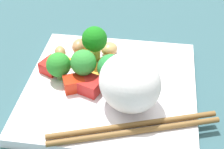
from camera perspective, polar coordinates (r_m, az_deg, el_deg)
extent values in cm
cube|color=#30545C|center=(53.67, -0.20, -3.70)|extent=(110.00, 110.00, 2.00)
cube|color=white|center=(52.51, -0.20, -2.30)|extent=(26.31, 26.31, 1.49)
ellipsoid|color=white|center=(46.34, 2.91, -1.35)|extent=(11.86, 11.88, 7.90)
cylinder|color=#7DBF4D|center=(55.93, -2.60, 3.36)|extent=(2.30, 2.14, 2.93)
sphere|color=#187918|center=(54.29, -2.86, 5.76)|extent=(3.97, 3.97, 3.97)
cylinder|color=#5C993B|center=(51.92, -4.56, -0.17)|extent=(1.71, 1.79, 2.53)
sphere|color=green|center=(50.54, -4.68, 1.89)|extent=(3.79, 3.79, 3.79)
cylinder|color=#65A442|center=(51.56, -0.93, -0.72)|extent=(1.84, 1.92, 2.07)
sphere|color=#278239|center=(50.31, -0.62, 1.42)|extent=(3.93, 3.93, 3.93)
cylinder|color=#649947|center=(53.51, -8.31, 0.13)|extent=(1.52, 1.39, 1.53)
sphere|color=#2B892B|center=(52.32, -8.64, 1.66)|extent=(3.68, 3.68, 3.68)
cylinder|color=orange|center=(54.74, -4.31, 0.98)|extent=(3.75, 3.75, 0.59)
cylinder|color=orange|center=(55.79, -0.61, 1.93)|extent=(3.30, 3.30, 0.57)
cylinder|color=orange|center=(56.27, -7.36, 1.90)|extent=(3.06, 3.06, 0.53)
cylinder|color=orange|center=(57.24, -4.68, 2.81)|extent=(2.82, 2.82, 0.48)
cylinder|color=orange|center=(58.86, -3.24, 4.18)|extent=(2.94, 2.94, 0.74)
cylinder|color=orange|center=(54.47, -2.17, 0.77)|extent=(3.99, 3.99, 0.47)
cube|color=red|center=(54.93, -9.84, 1.37)|extent=(3.73, 3.54, 1.77)
cube|color=red|center=(50.49, -3.55, -1.78)|extent=(3.79, 3.82, 2.00)
cube|color=red|center=(50.97, -6.19, -1.49)|extent=(3.42, 3.69, 2.00)
cube|color=red|center=(53.49, 0.99, 0.60)|extent=(3.79, 3.65, 1.39)
ellipsoid|color=tan|center=(57.42, -8.42, 3.55)|extent=(3.06, 2.67, 2.02)
ellipsoid|color=tan|center=(58.36, -5.33, 4.63)|extent=(3.17, 2.48, 2.25)
ellipsoid|color=tan|center=(57.63, -0.44, 4.18)|extent=(3.56, 3.33, 2.02)
cylinder|color=brown|center=(45.05, 3.77, -9.22)|extent=(9.19, 21.07, 0.75)
cylinder|color=brown|center=(45.79, 3.43, -8.18)|extent=(9.19, 21.07, 0.75)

